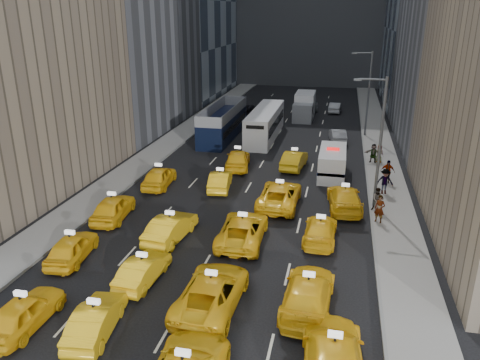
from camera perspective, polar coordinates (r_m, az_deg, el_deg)
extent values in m
plane|color=black|center=(24.12, -5.72, -12.57)|extent=(160.00, 160.00, 0.00)
cube|color=gray|center=(49.15, -8.51, 4.60)|extent=(3.00, 90.00, 0.15)
cube|color=gray|center=(46.24, 16.70, 2.98)|extent=(3.00, 90.00, 0.15)
cube|color=slate|center=(48.66, -6.90, 4.54)|extent=(0.15, 90.00, 0.18)
cube|color=slate|center=(46.14, 14.91, 3.14)|extent=(0.15, 90.00, 0.18)
cylinder|color=#595B60|center=(32.47, 16.70, 4.07)|extent=(0.20, 0.20, 9.00)
cylinder|color=#595B60|center=(31.57, 15.83, 11.72)|extent=(1.80, 0.12, 0.12)
cube|color=slate|center=(31.53, 14.16, 11.77)|extent=(0.50, 0.22, 0.12)
cylinder|color=#595B60|center=(52.00, 15.39, 9.95)|extent=(0.20, 0.20, 9.00)
cylinder|color=#595B60|center=(51.44, 14.81, 14.75)|extent=(1.80, 0.12, 0.12)
cube|color=slate|center=(51.42, 13.77, 14.78)|extent=(0.50, 0.22, 0.12)
imported|color=yellow|center=(22.85, -24.85, -14.43)|extent=(1.79, 4.29, 1.45)
imported|color=yellow|center=(21.44, -17.16, -15.93)|extent=(1.95, 4.27, 1.36)
imported|color=yellow|center=(18.86, 11.31, -20.47)|extent=(2.76, 5.84, 1.65)
imported|color=yellow|center=(27.44, -19.82, -7.76)|extent=(2.14, 4.35, 1.43)
imported|color=yellow|center=(24.40, -11.74, -10.69)|extent=(1.65, 4.10, 1.32)
imported|color=yellow|center=(22.11, -3.47, -13.42)|extent=(2.76, 5.70, 1.56)
imported|color=yellow|center=(22.17, 8.29, -13.51)|extent=(2.42, 5.48, 1.56)
imported|color=yellow|center=(31.76, -15.22, -3.27)|extent=(2.31, 4.73, 1.55)
imported|color=yellow|center=(28.26, -8.46, -5.77)|extent=(2.09, 4.76, 1.52)
imported|color=yellow|center=(27.75, 0.32, -6.04)|extent=(2.68, 5.56, 1.53)
imported|color=yellow|center=(28.29, 9.75, -6.04)|extent=(1.97, 4.63, 1.33)
imported|color=yellow|center=(36.81, -9.83, 0.38)|extent=(2.14, 4.65, 1.54)
imported|color=yellow|center=(35.76, -2.44, -0.05)|extent=(2.02, 4.38, 1.39)
imported|color=yellow|center=(32.80, 4.84, -1.81)|extent=(2.74, 5.78, 1.60)
imported|color=yellow|center=(32.96, 12.62, -2.19)|extent=(2.68, 5.48, 1.53)
imported|color=yellow|center=(40.45, -0.29, 2.58)|extent=(2.62, 5.11, 1.66)
imported|color=yellow|center=(40.77, 6.63, 2.47)|extent=(2.07, 4.74, 1.52)
cube|color=white|center=(39.31, 11.18, 2.08)|extent=(2.80, 5.75, 2.21)
cylinder|color=black|center=(37.78, 9.65, 0.38)|extent=(0.28, 0.88, 0.88)
cylinder|color=black|center=(37.76, 12.39, 0.18)|extent=(0.28, 0.88, 0.88)
cylinder|color=black|center=(41.30, 9.95, 2.07)|extent=(0.28, 0.88, 0.88)
cylinder|color=black|center=(41.29, 12.45, 1.89)|extent=(0.28, 0.88, 0.88)
cube|color=navy|center=(39.36, 11.16, 1.87)|extent=(2.84, 5.75, 0.25)
cube|color=red|center=(38.97, 11.29, 3.74)|extent=(1.04, 0.48, 0.16)
cube|color=black|center=(50.47, -2.08, 7.12)|extent=(3.97, 11.92, 3.40)
cylinder|color=black|center=(46.45, -4.99, 4.45)|extent=(0.28, 1.10, 1.10)
cylinder|color=black|center=(45.82, -2.16, 4.29)|extent=(0.28, 1.10, 1.10)
cylinder|color=black|center=(55.68, -1.98, 7.13)|extent=(0.28, 1.10, 1.10)
cylinder|color=black|center=(55.16, 0.42, 7.02)|extent=(0.28, 1.10, 1.10)
cube|color=white|center=(50.41, 3.07, 6.89)|extent=(3.24, 11.99, 3.06)
cylinder|color=black|center=(46.05, 0.68, 4.39)|extent=(0.28, 1.10, 1.10)
cylinder|color=black|center=(45.68, 3.36, 4.22)|extent=(0.28, 1.10, 1.10)
cylinder|color=black|center=(55.64, 2.80, 7.10)|extent=(0.28, 1.10, 1.10)
cylinder|color=black|center=(55.33, 5.04, 6.98)|extent=(0.28, 1.10, 1.10)
cube|color=white|center=(60.26, 7.86, 8.93)|extent=(3.16, 7.10, 3.14)
cylinder|color=black|center=(58.08, 6.58, 7.55)|extent=(0.28, 1.10, 1.10)
cylinder|color=black|center=(57.92, 8.61, 7.42)|extent=(0.28, 1.10, 1.10)
cylinder|color=black|center=(63.01, 7.08, 8.51)|extent=(0.28, 1.10, 1.10)
cylinder|color=black|center=(62.86, 8.96, 8.39)|extent=(0.28, 1.10, 1.10)
imported|color=#A2A4AA|center=(49.85, 11.82, 5.34)|extent=(2.00, 4.31, 1.37)
imported|color=black|center=(61.48, 0.06, 8.64)|extent=(3.15, 6.14, 1.66)
imported|color=gray|center=(65.65, 8.58, 9.02)|extent=(2.28, 4.90, 1.38)
imported|color=black|center=(64.75, 4.32, 9.17)|extent=(2.24, 5.02, 1.68)
imported|color=#989B9F|center=(64.66, 11.51, 8.67)|extent=(1.72, 4.24, 1.37)
imported|color=gray|center=(31.06, 16.65, -3.39)|extent=(0.78, 0.65, 1.81)
imported|color=gray|center=(32.81, 16.45, -2.29)|extent=(0.80, 0.46, 1.61)
imported|color=gray|center=(35.97, 17.25, -0.15)|extent=(1.26, 0.58, 1.92)
imported|color=gray|center=(38.36, 17.54, 1.00)|extent=(1.12, 0.59, 1.84)
imported|color=gray|center=(43.50, 16.60, 3.12)|extent=(0.83, 0.55, 1.56)
imported|color=gray|center=(43.26, 15.95, 3.17)|extent=(1.58, 0.56, 1.67)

